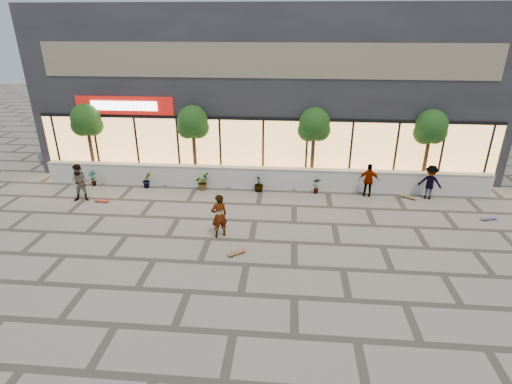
# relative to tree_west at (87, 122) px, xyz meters

# --- Properties ---
(ground) EXTENTS (80.00, 80.00, 0.00)m
(ground) POSITION_rel_tree_west_xyz_m (9.00, -7.70, -2.99)
(ground) COLOR gray
(ground) RESTS_ON ground
(planter_wall) EXTENTS (22.00, 0.42, 1.04)m
(planter_wall) POSITION_rel_tree_west_xyz_m (9.00, -0.70, -2.46)
(planter_wall) COLOR silver
(planter_wall) RESTS_ON ground
(retail_building) EXTENTS (24.00, 9.17, 8.50)m
(retail_building) POSITION_rel_tree_west_xyz_m (9.00, 4.79, 1.26)
(retail_building) COLOR #24252A
(retail_building) RESTS_ON ground
(shrub_a) EXTENTS (0.43, 0.29, 0.81)m
(shrub_a) POSITION_rel_tree_west_xyz_m (0.50, -1.25, -2.58)
(shrub_a) COLOR #173B13
(shrub_a) RESTS_ON ground
(shrub_b) EXTENTS (0.57, 0.57, 0.81)m
(shrub_b) POSITION_rel_tree_west_xyz_m (3.30, -1.25, -2.58)
(shrub_b) COLOR #173B13
(shrub_b) RESTS_ON ground
(shrub_c) EXTENTS (0.68, 0.77, 0.81)m
(shrub_c) POSITION_rel_tree_west_xyz_m (6.10, -1.25, -2.58)
(shrub_c) COLOR #173B13
(shrub_c) RESTS_ON ground
(shrub_d) EXTENTS (0.64, 0.64, 0.81)m
(shrub_d) POSITION_rel_tree_west_xyz_m (8.90, -1.25, -2.58)
(shrub_d) COLOR #173B13
(shrub_d) RESTS_ON ground
(shrub_e) EXTENTS (0.46, 0.35, 0.81)m
(shrub_e) POSITION_rel_tree_west_xyz_m (11.70, -1.25, -2.58)
(shrub_e) COLOR #173B13
(shrub_e) RESTS_ON ground
(tree_west) EXTENTS (1.60, 1.50, 3.92)m
(tree_west) POSITION_rel_tree_west_xyz_m (0.00, 0.00, 0.00)
(tree_west) COLOR #3F2616
(tree_west) RESTS_ON ground
(tree_midwest) EXTENTS (1.60, 1.50, 3.92)m
(tree_midwest) POSITION_rel_tree_west_xyz_m (5.50, 0.00, 0.00)
(tree_midwest) COLOR #3F2616
(tree_midwest) RESTS_ON ground
(tree_mideast) EXTENTS (1.60, 1.50, 3.92)m
(tree_mideast) POSITION_rel_tree_west_xyz_m (11.50, 0.00, 0.00)
(tree_mideast) COLOR #3F2616
(tree_mideast) RESTS_ON ground
(tree_east) EXTENTS (1.60, 1.50, 3.92)m
(tree_east) POSITION_rel_tree_west_xyz_m (17.00, 0.00, 0.00)
(tree_east) COLOR #3F2616
(tree_east) RESTS_ON ground
(skater_center) EXTENTS (0.77, 0.69, 1.76)m
(skater_center) POSITION_rel_tree_west_xyz_m (7.76, -5.82, -2.11)
(skater_center) COLOR white
(skater_center) RESTS_ON ground
(skater_left) EXTENTS (0.97, 0.81, 1.77)m
(skater_left) POSITION_rel_tree_west_xyz_m (0.86, -3.07, -2.10)
(skater_left) COLOR tan
(skater_left) RESTS_ON ground
(skater_right_near) EXTENTS (0.99, 0.51, 1.62)m
(skater_right_near) POSITION_rel_tree_west_xyz_m (14.10, -1.40, -2.18)
(skater_right_near) COLOR silver
(skater_right_near) RESTS_ON ground
(skater_right_far) EXTENTS (1.19, 0.90, 1.63)m
(skater_right_far) POSITION_rel_tree_west_xyz_m (16.90, -1.40, -2.17)
(skater_right_far) COLOR maroon
(skater_right_far) RESTS_ON ground
(skateboard_center) EXTENTS (0.70, 0.60, 0.09)m
(skateboard_center) POSITION_rel_tree_west_xyz_m (8.57, -7.09, -2.91)
(skateboard_center) COLOR brown
(skateboard_center) RESTS_ON ground
(skateboard_left) EXTENTS (0.73, 0.25, 0.09)m
(skateboard_left) POSITION_rel_tree_west_xyz_m (1.78, -3.15, -2.91)
(skateboard_left) COLOR #B52821
(skateboard_left) RESTS_ON ground
(skateboard_right_near) EXTENTS (0.73, 0.57, 0.09)m
(skateboard_right_near) POSITION_rel_tree_west_xyz_m (16.00, -1.50, -2.91)
(skateboard_right_near) COLOR olive
(skateboard_right_near) RESTS_ON ground
(skateboard_right_far) EXTENTS (0.76, 0.39, 0.09)m
(skateboard_right_far) POSITION_rel_tree_west_xyz_m (18.80, -3.47, -2.91)
(skateboard_right_far) COLOR #504C8C
(skateboard_right_far) RESTS_ON ground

